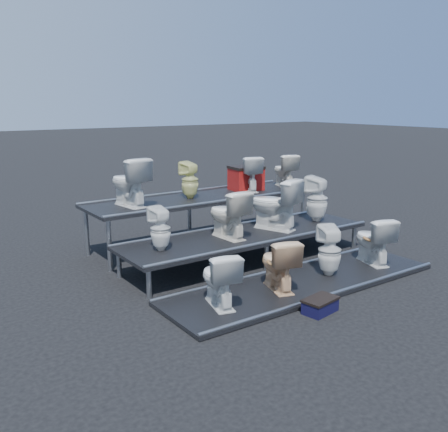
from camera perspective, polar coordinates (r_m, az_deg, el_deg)
ground at (r=8.06m, az=2.65°, el=-5.22°), size 80.00×80.00×0.00m
tier_front at (r=7.12m, az=9.09°, el=-7.62°), size 4.20×1.20×0.06m
tier_mid at (r=7.99m, az=2.67°, el=-3.66°), size 4.20×1.20×0.46m
tier_back at (r=8.97m, az=-2.39°, el=-0.47°), size 4.20×1.20×0.86m
toilet_0 at (r=6.13m, az=-0.57°, el=-7.13°), size 0.55×0.76×0.70m
toilet_1 at (r=6.68m, az=6.23°, el=-5.41°), size 0.59×0.79×0.71m
toilet_2 at (r=7.33m, az=11.98°, el=-3.86°), size 0.43×0.43×0.73m
toilet_3 at (r=8.03m, az=16.67°, el=-2.63°), size 0.61×0.81×0.74m
toilet_4 at (r=7.04m, az=-7.28°, el=-1.45°), size 0.31×0.31×0.63m
toilet_5 at (r=7.62m, az=0.44°, el=0.22°), size 0.45×0.75×0.75m
toilet_6 at (r=8.17m, az=5.76°, el=1.38°), size 0.72×0.94×0.84m
toilet_7 at (r=8.83m, az=10.60°, el=1.95°), size 0.45×0.46×0.80m
toilet_8 at (r=8.15m, az=-10.82°, el=3.85°), size 0.54×0.82×0.79m
toilet_9 at (r=8.68m, az=-3.92°, el=4.13°), size 0.35×0.36×0.65m
toilet_10 at (r=9.40m, az=2.82°, el=4.87°), size 0.55×0.73×0.66m
toilet_11 at (r=9.97m, az=6.92°, el=5.22°), size 0.52×0.71×0.64m
red_crate at (r=9.53m, az=2.53°, el=4.22°), size 0.61×0.51×0.41m
step_stool at (r=6.29m, az=10.93°, el=-10.11°), size 0.46×0.32×0.15m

